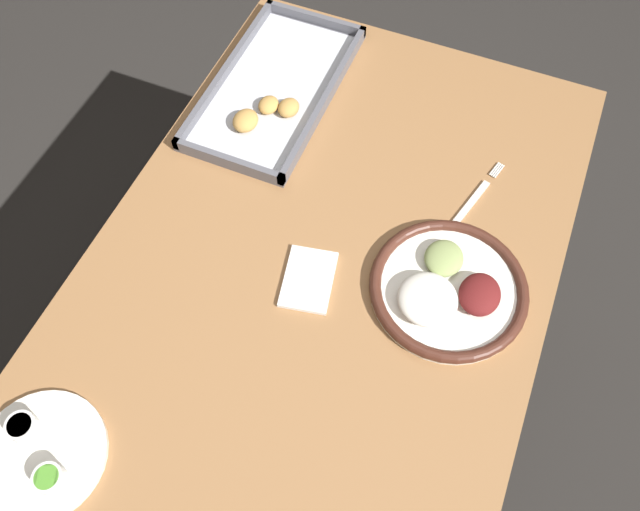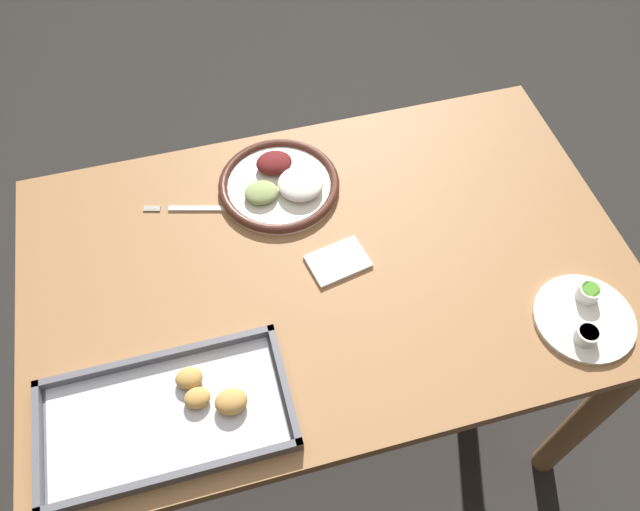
{
  "view_description": "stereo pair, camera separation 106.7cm",
  "coord_description": "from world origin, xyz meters",
  "px_view_note": "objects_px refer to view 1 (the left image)",
  "views": [
    {
      "loc": [
        -0.45,
        -0.19,
        1.67
      ],
      "look_at": [
        0.01,
        0.0,
        0.78
      ],
      "focal_mm": 35.0,
      "sensor_mm": 36.0,
      "label": 1
    },
    {
      "loc": [
        0.19,
        0.65,
        1.78
      ],
      "look_at": [
        0.01,
        0.0,
        0.78
      ],
      "focal_mm": 35.0,
      "sensor_mm": 36.0,
      "label": 2
    }
  ],
  "objects_px": {
    "dinner_plate": "(448,289)",
    "napkin": "(309,279)",
    "baking_tray": "(274,91)",
    "fork": "(467,208)",
    "saucer_plate": "(40,455)"
  },
  "relations": [
    {
      "from": "fork",
      "to": "baking_tray",
      "type": "distance_m",
      "value": 0.44
    },
    {
      "from": "baking_tray",
      "to": "fork",
      "type": "bearing_deg",
      "value": -105.24
    },
    {
      "from": "dinner_plate",
      "to": "saucer_plate",
      "type": "bearing_deg",
      "value": 135.91
    },
    {
      "from": "dinner_plate",
      "to": "napkin",
      "type": "relative_size",
      "value": 2.02
    },
    {
      "from": "dinner_plate",
      "to": "napkin",
      "type": "distance_m",
      "value": 0.23
    },
    {
      "from": "dinner_plate",
      "to": "fork",
      "type": "bearing_deg",
      "value": 4.67
    },
    {
      "from": "fork",
      "to": "napkin",
      "type": "relative_size",
      "value": 1.69
    },
    {
      "from": "dinner_plate",
      "to": "saucer_plate",
      "type": "xyz_separation_m",
      "value": [
        -0.47,
        0.46,
        -0.0
      ]
    },
    {
      "from": "napkin",
      "to": "dinner_plate",
      "type": "bearing_deg",
      "value": -73.07
    },
    {
      "from": "fork",
      "to": "napkin",
      "type": "bearing_deg",
      "value": 154.68
    },
    {
      "from": "baking_tray",
      "to": "napkin",
      "type": "distance_m",
      "value": 0.42
    },
    {
      "from": "baking_tray",
      "to": "dinner_plate",
      "type": "bearing_deg",
      "value": -123.22
    },
    {
      "from": "fork",
      "to": "napkin",
      "type": "height_order",
      "value": "napkin"
    },
    {
      "from": "dinner_plate",
      "to": "fork",
      "type": "height_order",
      "value": "dinner_plate"
    },
    {
      "from": "saucer_plate",
      "to": "fork",
      "type": "bearing_deg",
      "value": -34.49
    }
  ]
}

